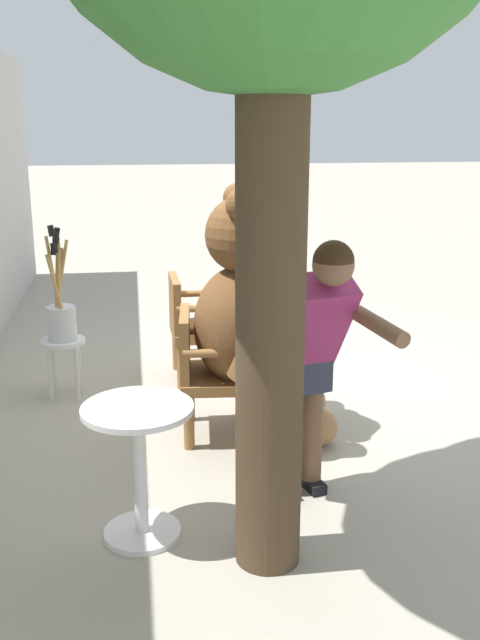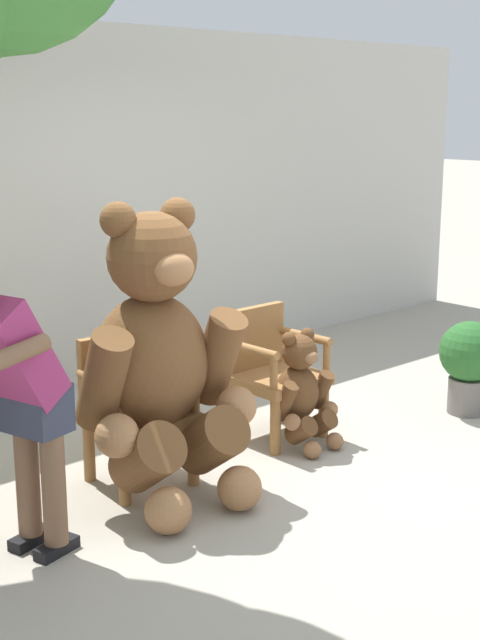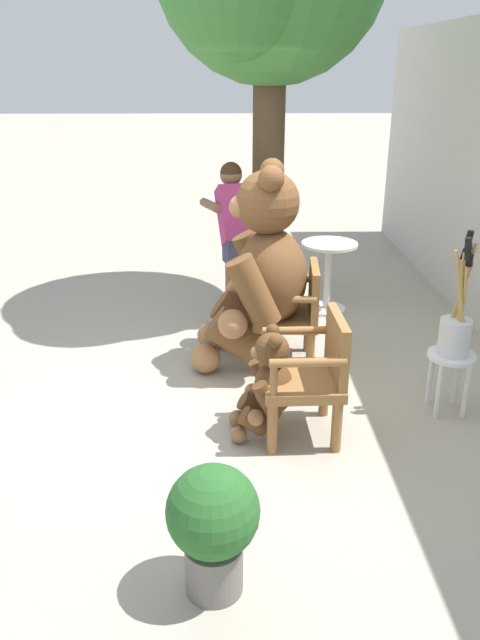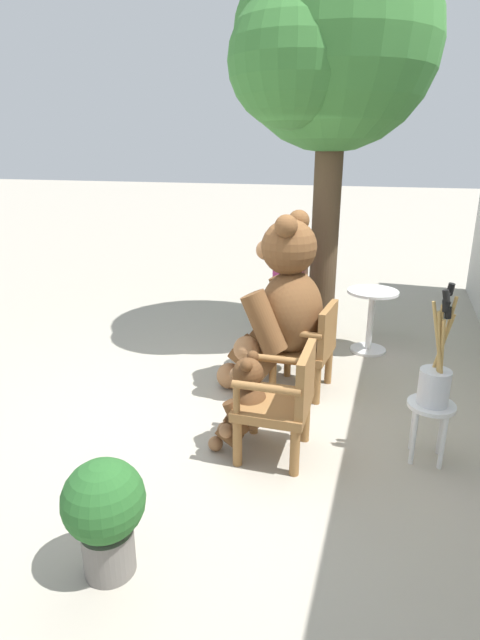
{
  "view_description": "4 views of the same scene",
  "coord_description": "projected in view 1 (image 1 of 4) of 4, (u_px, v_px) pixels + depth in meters",
  "views": [
    {
      "loc": [
        -5.05,
        0.94,
        2.08
      ],
      "look_at": [
        0.06,
        0.18,
        0.62
      ],
      "focal_mm": 40.0,
      "sensor_mm": 36.0,
      "label": 1
    },
    {
      "loc": [
        -3.41,
        -3.63,
        2.15
      ],
      "look_at": [
        0.21,
        0.39,
        0.87
      ],
      "focal_mm": 50.0,
      "sensor_mm": 36.0,
      "label": 2
    },
    {
      "loc": [
        4.25,
        -0.1,
        2.36
      ],
      "look_at": [
        0.33,
        0.01,
        0.75
      ],
      "focal_mm": 35.0,
      "sensor_mm": 36.0,
      "label": 3
    },
    {
      "loc": [
        3.77,
        1.17,
        2.19
      ],
      "look_at": [
        -0.29,
        -0.12,
        0.74
      ],
      "focal_mm": 28.0,
      "sensor_mm": 36.0,
      "label": 4
    }
  ],
  "objects": [
    {
      "name": "potted_plant",
      "position": [
        246.0,
        291.0,
        7.26
      ],
      "size": [
        0.44,
        0.44,
        0.68
      ],
      "color": "slate",
      "rests_on": "ground"
    },
    {
      "name": "ground_plane",
      "position": [
        264.0,
        399.0,
        5.5
      ],
      "size": [
        60.0,
        60.0,
        0.0
      ],
      "primitive_type": "plane",
      "color": "#A8A091"
    },
    {
      "name": "teddy_bear_large",
      "position": [
        251.0,
        317.0,
        4.71
      ],
      "size": [
        1.01,
        0.99,
        1.68
      ],
      "color": "brown",
      "rests_on": "ground"
    },
    {
      "name": "person_visitor",
      "position": [
        311.0,
        348.0,
        3.8
      ],
      "size": [
        0.76,
        0.61,
        1.52
      ],
      "color": "black",
      "rests_on": "ground"
    },
    {
      "name": "wooden_chair_left",
      "position": [
        211.0,
        370.0,
        4.78
      ],
      "size": [
        0.6,
        0.57,
        0.86
      ],
      "color": "olive",
      "rests_on": "ground"
    },
    {
      "name": "round_side_table",
      "position": [
        139.0,
        456.0,
        3.58
      ],
      "size": [
        0.56,
        0.56,
        0.72
      ],
      "color": "white",
      "rests_on": "ground"
    },
    {
      "name": "brush_bucket",
      "position": [
        61.0,
        313.0,
        5.39
      ],
      "size": [
        0.22,
        0.22,
        0.89
      ],
      "color": "silver",
      "rests_on": "white_stool"
    },
    {
      "name": "teddy_bear_small",
      "position": [
        230.0,
        332.0,
        5.91
      ],
      "size": [
        0.47,
        0.44,
        0.78
      ],
      "color": "brown",
      "rests_on": "ground"
    },
    {
      "name": "wooden_chair_right",
      "position": [
        196.0,
        324.0,
        5.84
      ],
      "size": [
        0.57,
        0.53,
        0.86
      ],
      "color": "olive",
      "rests_on": "ground"
    },
    {
      "name": "white_stool",
      "position": [
        64.0,
        352.0,
        5.47
      ],
      "size": [
        0.34,
        0.34,
        0.46
      ],
      "color": "silver",
      "rests_on": "ground"
    }
  ]
}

